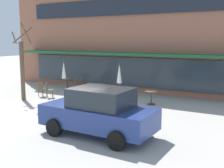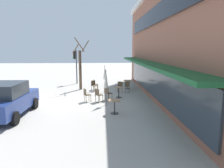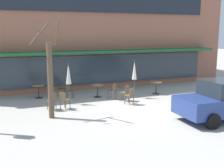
% 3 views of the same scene
% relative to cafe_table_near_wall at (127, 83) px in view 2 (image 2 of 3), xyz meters
% --- Properties ---
extents(ground_plane, '(80.00, 80.00, 0.00)m').
position_rel_cafe_table_near_wall_xyz_m(ground_plane, '(4.16, -4.79, -0.52)').
color(ground_plane, '#ADA8A0').
extents(building_facade, '(19.85, 9.10, 7.75)m').
position_rel_cafe_table_near_wall_xyz_m(building_facade, '(4.16, 5.18, 3.36)').
color(building_facade, '#935B47').
rests_on(building_facade, ground).
extents(cafe_table_near_wall, '(0.70, 0.70, 0.76)m').
position_rel_cafe_table_near_wall_xyz_m(cafe_table_near_wall, '(0.00, 0.00, 0.00)').
color(cafe_table_near_wall, '#333338').
rests_on(cafe_table_near_wall, ground).
extents(cafe_table_streetside, '(0.70, 0.70, 0.76)m').
position_rel_cafe_table_near_wall_xyz_m(cafe_table_streetside, '(6.92, -1.56, 0.00)').
color(cafe_table_streetside, '#333338').
rests_on(cafe_table_streetside, ground).
extents(cafe_table_by_tree, '(0.70, 0.70, 0.76)m').
position_rel_cafe_table_near_wall_xyz_m(cafe_table_by_tree, '(3.26, -1.03, 0.00)').
color(cafe_table_by_tree, '#333338').
rests_on(cafe_table_by_tree, ground).
extents(patio_umbrella_green_folded, '(0.28, 0.28, 2.20)m').
position_rel_cafe_table_near_wall_xyz_m(patio_umbrella_green_folded, '(5.19, -1.99, 1.11)').
color(patio_umbrella_green_folded, '#4C4C51').
rests_on(patio_umbrella_green_folded, ground).
extents(patio_umbrella_cream_folded, '(0.28, 0.28, 2.20)m').
position_rel_cafe_table_near_wall_xyz_m(patio_umbrella_cream_folded, '(1.33, -2.01, 1.11)').
color(patio_umbrella_cream_folded, '#4C4C51').
rests_on(patio_umbrella_cream_folded, ground).
extents(cafe_chair_0, '(0.56, 0.56, 0.89)m').
position_rel_cafe_table_near_wall_xyz_m(cafe_chair_0, '(3.93, -1.86, 0.01)').
color(cafe_chair_0, brown).
rests_on(cafe_chair_0, ground).
extents(cafe_chair_1, '(0.45, 0.45, 0.89)m').
position_rel_cafe_table_near_wall_xyz_m(cafe_chair_1, '(1.40, -0.20, 0.01)').
color(cafe_chair_1, brown).
rests_on(cafe_chair_1, ground).
extents(cafe_chair_2, '(0.45, 0.45, 0.89)m').
position_rel_cafe_table_near_wall_xyz_m(cafe_chair_2, '(1.58, -0.80, 0.01)').
color(cafe_chair_2, brown).
rests_on(cafe_chair_2, ground).
extents(cafe_chair_3, '(0.56, 0.56, 0.89)m').
position_rel_cafe_table_near_wall_xyz_m(cafe_chair_3, '(4.41, -2.49, 0.01)').
color(cafe_chair_3, brown).
rests_on(cafe_chair_3, ground).
extents(cafe_chair_4, '(0.44, 0.44, 0.89)m').
position_rel_cafe_table_near_wall_xyz_m(cafe_chair_4, '(0.27, -2.87, 0.01)').
color(cafe_chair_4, brown).
rests_on(cafe_chair_4, ground).
extents(cafe_chair_5, '(0.56, 0.56, 0.89)m').
position_rel_cafe_table_near_wall_xyz_m(cafe_chair_5, '(0.87, -2.92, 0.01)').
color(cafe_chair_5, brown).
rests_on(cafe_chair_5, ground).
extents(cafe_chair_6, '(0.53, 0.53, 0.89)m').
position_rel_cafe_table_near_wall_xyz_m(cafe_chair_6, '(4.34, -3.27, 0.01)').
color(cafe_chair_6, brown).
rests_on(cafe_chair_6, ground).
extents(parked_sedan, '(4.23, 2.07, 1.76)m').
position_rel_cafe_table_near_wall_xyz_m(parked_sedan, '(7.09, -7.10, 0.36)').
color(parked_sedan, navy).
rests_on(parked_sedan, ground).
extents(street_tree, '(1.28, 1.34, 4.43)m').
position_rel_cafe_table_near_wall_xyz_m(street_tree, '(0.04, -4.10, 1.39)').
color(street_tree, brown).
rests_on(street_tree, ground).
extents(traffic_light_pole, '(0.26, 0.44, 3.40)m').
position_rel_cafe_table_near_wall_xyz_m(traffic_light_pole, '(-3.07, -4.92, 1.78)').
color(traffic_light_pole, '#47474C').
rests_on(traffic_light_pole, ground).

